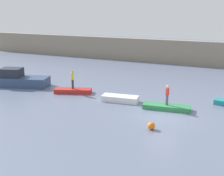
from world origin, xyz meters
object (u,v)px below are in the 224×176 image
(rowboat_red, at_px, (73,91))
(rowboat_green, at_px, (167,107))
(mooring_buoy, at_px, (151,126))
(rowboat_white, at_px, (120,99))
(person_red_shirt, at_px, (167,94))
(person_yellow_shirt, at_px, (72,78))
(motorboat, at_px, (19,80))

(rowboat_red, xyz_separation_m, rowboat_green, (9.78, -0.98, -0.02))
(mooring_buoy, bearing_deg, rowboat_red, 150.61)
(rowboat_red, bearing_deg, rowboat_green, -25.78)
(rowboat_white, bearing_deg, person_red_shirt, -11.81)
(person_red_shirt, height_order, mooring_buoy, person_red_shirt)
(rowboat_green, bearing_deg, person_red_shirt, -97.01)
(person_red_shirt, distance_m, mooring_buoy, 4.69)
(rowboat_red, distance_m, rowboat_green, 9.83)
(person_yellow_shirt, bearing_deg, rowboat_white, -6.30)
(motorboat, height_order, mooring_buoy, motorboat)
(rowboat_white, distance_m, person_yellow_shirt, 5.56)
(person_red_shirt, relative_size, mooring_buoy, 3.18)
(rowboat_red, distance_m, person_red_shirt, 9.89)
(rowboat_green, bearing_deg, person_yellow_shirt, 167.26)
(motorboat, bearing_deg, mooring_buoy, -18.12)
(motorboat, xyz_separation_m, person_yellow_shirt, (6.80, 0.10, 0.79))
(rowboat_white, distance_m, mooring_buoy, 6.66)
(motorboat, bearing_deg, person_red_shirt, -3.05)
(person_yellow_shirt, bearing_deg, mooring_buoy, -29.39)
(person_red_shirt, bearing_deg, rowboat_green, 90.00)
(rowboat_red, height_order, person_yellow_shirt, person_yellow_shirt)
(rowboat_green, height_order, mooring_buoy, mooring_buoy)
(motorboat, bearing_deg, rowboat_white, -2.34)
(person_red_shirt, xyz_separation_m, mooring_buoy, (0.07, -4.57, -1.09))
(rowboat_white, xyz_separation_m, person_red_shirt, (4.39, -0.39, 1.09))
(rowboat_white, xyz_separation_m, mooring_buoy, (4.46, -4.95, -0.00))
(rowboat_green, bearing_deg, motorboat, 169.94)
(rowboat_white, bearing_deg, rowboat_red, 166.91)
(rowboat_green, height_order, person_yellow_shirt, person_yellow_shirt)
(mooring_buoy, bearing_deg, person_yellow_shirt, 150.61)
(person_red_shirt, bearing_deg, rowboat_white, 174.98)
(rowboat_red, height_order, mooring_buoy, mooring_buoy)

